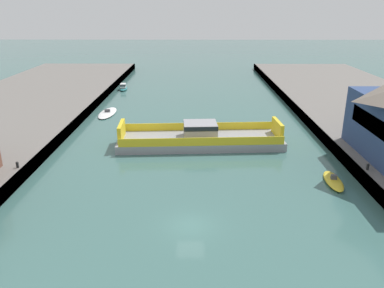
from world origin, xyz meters
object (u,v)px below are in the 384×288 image
object	(u,v)px
chain_ferry	(200,138)
moored_boat_mid_left	(123,87)
moored_boat_near_right	(333,181)
moored_boat_near_left	(108,113)

from	to	relation	value
chain_ferry	moored_boat_mid_left	distance (m)	41.10
moored_boat_near_right	moored_boat_mid_left	bearing A→B (deg)	122.80
chain_ferry	moored_boat_near_right	size ratio (longest dim) A/B	4.23
moored_boat_near_left	chain_ferry	bearing A→B (deg)	-44.43
moored_boat_near_left	moored_boat_mid_left	size ratio (longest dim) A/B	1.60
moored_boat_near_right	moored_boat_mid_left	xyz separation A→B (m)	(-31.79, 49.33, 0.31)
chain_ferry	moored_boat_near_right	xyz separation A→B (m)	(14.43, -12.08, -0.76)
moored_boat_near_right	moored_boat_mid_left	world-z (taller)	moored_boat_mid_left
moored_boat_near_right	moored_boat_mid_left	size ratio (longest dim) A/B	1.07
moored_boat_near_left	moored_boat_near_right	bearing A→B (deg)	-42.41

